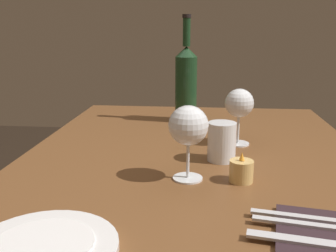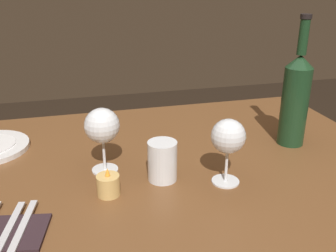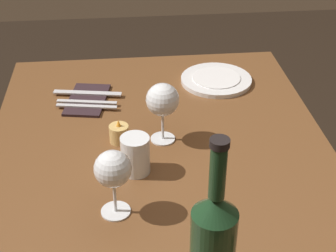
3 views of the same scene
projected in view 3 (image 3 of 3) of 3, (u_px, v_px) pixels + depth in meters
dining_table at (163, 197)px, 1.31m from camera, size 1.30×0.90×0.74m
wine_glass_left at (163, 101)px, 1.31m from camera, size 0.09×0.09×0.17m
wine_glass_right at (113, 171)px, 1.07m from camera, size 0.08×0.08×0.16m
water_tumbler at (135, 156)px, 1.23m from camera, size 0.07×0.07×0.10m
votive_candle at (119, 134)px, 1.35m from camera, size 0.05×0.05×0.07m
dinner_plate at (216, 80)px, 1.64m from camera, size 0.23×0.23×0.02m
folded_napkin at (87, 100)px, 1.54m from camera, size 0.21×0.14×0.01m
fork_inner at (87, 102)px, 1.52m from camera, size 0.05×0.18×0.00m
fork_outer at (87, 106)px, 1.50m from camera, size 0.05×0.18×0.00m
table_knife at (87, 93)px, 1.56m from camera, size 0.06×0.21×0.00m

